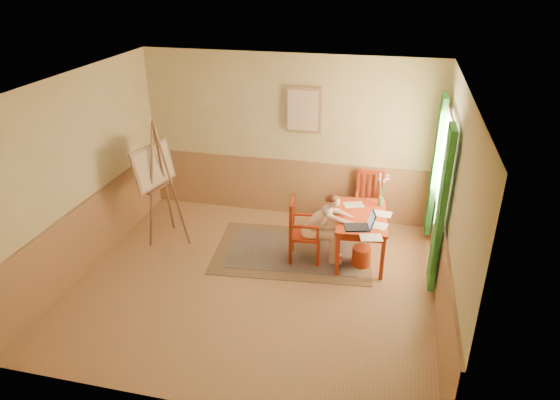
% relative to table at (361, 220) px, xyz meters
% --- Properties ---
extents(room, '(5.04, 4.54, 2.84)m').
position_rel_table_xyz_m(room, '(-1.38, -0.99, 0.77)').
color(room, tan).
rests_on(room, ground).
extents(wainscot, '(5.00, 4.50, 1.00)m').
position_rel_table_xyz_m(wainscot, '(-1.38, -0.20, -0.13)').
color(wainscot, '#A37751').
rests_on(wainscot, room).
extents(window, '(0.12, 2.01, 2.20)m').
position_rel_table_xyz_m(window, '(1.04, 0.11, 0.71)').
color(window, white).
rests_on(window, room).
extents(wall_portrait, '(0.60, 0.05, 0.76)m').
position_rel_table_xyz_m(wall_portrait, '(-1.13, 1.21, 1.27)').
color(wall_portrait, '#9D7754').
rests_on(wall_portrait, room).
extents(rug, '(2.55, 1.83, 0.02)m').
position_rel_table_xyz_m(rug, '(-1.01, -0.08, -0.62)').
color(rug, '#8C7251').
rests_on(rug, room).
extents(table, '(0.82, 1.25, 0.72)m').
position_rel_table_xyz_m(table, '(0.00, 0.00, 0.00)').
color(table, '#B03111').
rests_on(table, room).
extents(chair_left, '(0.50, 0.48, 0.98)m').
position_rel_table_xyz_m(chair_left, '(-0.85, -0.25, -0.14)').
color(chair_left, '#B03111').
rests_on(chair_left, room).
extents(chair_back, '(0.45, 0.47, 1.00)m').
position_rel_table_xyz_m(chair_back, '(0.05, 0.96, -0.13)').
color(chair_back, '#B03111').
rests_on(chair_back, room).
extents(figure, '(0.84, 0.40, 1.10)m').
position_rel_table_xyz_m(figure, '(-0.54, -0.23, -0.02)').
color(figure, beige).
rests_on(figure, room).
extents(laptop, '(0.46, 0.34, 0.25)m').
position_rel_table_xyz_m(laptop, '(0.03, -0.39, 0.14)').
color(laptop, '#1E2338').
rests_on(laptop, table).
extents(papers, '(0.77, 1.24, 0.00)m').
position_rel_table_xyz_m(papers, '(0.14, -0.12, 0.09)').
color(papers, white).
rests_on(papers, table).
extents(vase, '(0.16, 0.25, 0.51)m').
position_rel_table_xyz_m(vase, '(0.25, 0.40, 0.32)').
color(vase, '#3F724C').
rests_on(vase, table).
extents(wastebasket, '(0.29, 0.29, 0.30)m').
position_rel_table_xyz_m(wastebasket, '(0.05, -0.22, -0.48)').
color(wastebasket, '#A93816').
rests_on(wastebasket, room).
extents(easel, '(0.73, 0.88, 1.98)m').
position_rel_table_xyz_m(easel, '(-3.18, -0.10, 0.54)').
color(easel, '#92603D').
rests_on(easel, room).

